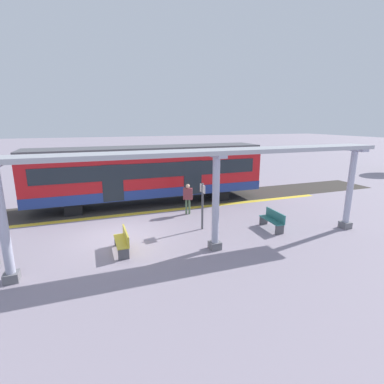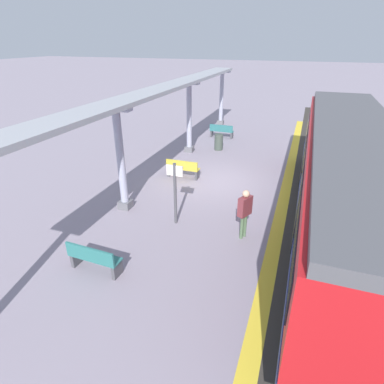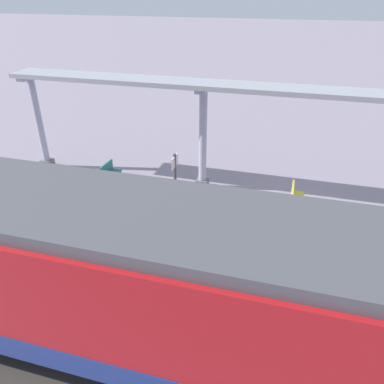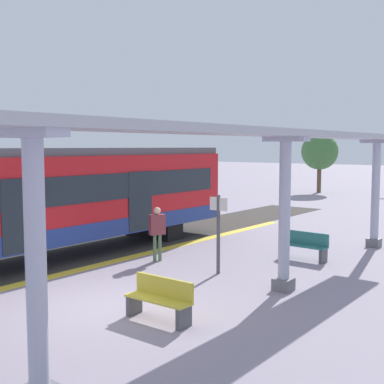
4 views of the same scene
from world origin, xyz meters
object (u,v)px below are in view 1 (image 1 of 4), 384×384
train_near_carriage (150,174)px  platform_info_sign (202,202)px  passenger_waiting_near_edge (188,195)px  canopy_pillar_third (216,203)px  canopy_pillar_second (3,224)px  canopy_pillar_fourth (350,189)px  bench_near_end (123,241)px  bench_far_end (273,220)px

train_near_carriage → platform_info_sign: 5.38m
passenger_waiting_near_edge → canopy_pillar_third: bearing=-5.7°
train_near_carriage → canopy_pillar_second: bearing=-39.2°
canopy_pillar_fourth → passenger_waiting_near_edge: bearing=-125.8°
canopy_pillar_second → platform_info_sign: size_ratio=1.71×
canopy_pillar_third → canopy_pillar_fourth: (0.00, 6.78, 0.00)m
canopy_pillar_second → passenger_waiting_near_edge: size_ratio=2.25×
bench_near_end → bench_far_end: size_ratio=0.99×
canopy_pillar_second → train_near_carriage: bearing=140.8°
canopy_pillar_fourth → bench_far_end: 3.78m
platform_info_sign → bench_far_end: bearing=70.3°
bench_near_end → bench_far_end: (-0.09, 6.90, 0.00)m
bench_near_end → bench_far_end: bearing=90.8°
canopy_pillar_second → bench_far_end: bearing=95.9°
train_near_carriage → platform_info_sign: size_ratio=6.27×
canopy_pillar_third → platform_info_sign: 2.30m
train_near_carriage → canopy_pillar_fourth: size_ratio=3.66×
canopy_pillar_third → bench_far_end: 3.91m
platform_info_sign → canopy_pillar_third: bearing=-9.0°
bench_near_end → passenger_waiting_near_edge: passenger_waiting_near_edge is taller
train_near_carriage → bench_far_end: (6.30, 4.46, -1.39)m
canopy_pillar_third → canopy_pillar_fourth: size_ratio=1.00×
canopy_pillar_fourth → bench_near_end: size_ratio=2.51×
canopy_pillar_second → platform_info_sign: 7.71m
canopy_pillar_fourth → canopy_pillar_third: bearing=-90.0°
canopy_pillar_second → canopy_pillar_third: same height
bench_near_end → canopy_pillar_second: bearing=-74.6°
bench_far_end → passenger_waiting_near_edge: size_ratio=0.91×
platform_info_sign → passenger_waiting_near_edge: size_ratio=1.32×
canopy_pillar_third → bench_far_end: size_ratio=2.48×
bench_far_end → platform_info_sign: bearing=-109.7°
platform_info_sign → bench_near_end: bearing=-72.3°
passenger_waiting_near_edge → canopy_pillar_second: bearing=-58.6°
canopy_pillar_fourth → canopy_pillar_second: bearing=-90.0°
canopy_pillar_third → bench_far_end: (-1.08, 3.46, -1.47)m
canopy_pillar_fourth → bench_far_end: canopy_pillar_fourth is taller
bench_near_end → platform_info_sign: platform_info_sign is taller
bench_far_end → train_near_carriage: bearing=-144.7°
platform_info_sign → passenger_waiting_near_edge: platform_info_sign is taller
canopy_pillar_third → passenger_waiting_near_edge: size_ratio=2.25×
train_near_carriage → bench_near_end: 6.98m
canopy_pillar_second → bench_far_end: size_ratio=2.48×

